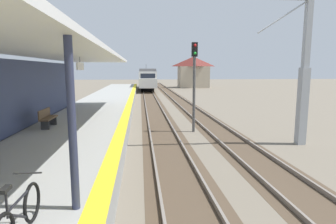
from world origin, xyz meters
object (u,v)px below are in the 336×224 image
at_px(bicycle_beside_commuter, 19,216).
at_px(catenary_pylon_far_side, 299,71).
at_px(platform_bench, 47,117).
at_px(distant_trackside_house, 193,71).
at_px(rail_signal_post, 194,78).
at_px(approaching_train, 147,78).

height_order(bicycle_beside_commuter, catenary_pylon_far_side, catenary_pylon_far_side).
xyz_separation_m(platform_bench, distant_trackside_house, (15.60, 44.83, 1.96)).
height_order(catenary_pylon_far_side, distant_trackside_house, catenary_pylon_far_side).
bearing_deg(rail_signal_post, platform_bench, -163.27).
bearing_deg(rail_signal_post, bicycle_beside_commuter, -113.58).
height_order(approaching_train, platform_bench, approaching_train).
bearing_deg(platform_bench, rail_signal_post, 16.73).
distance_m(approaching_train, rail_signal_post, 37.55).
xyz_separation_m(rail_signal_post, catenary_pylon_far_side, (4.41, -3.31, 0.41)).
distance_m(approaching_train, distant_trackside_house, 11.14).
height_order(approaching_train, distant_trackside_house, distant_trackside_house).
xyz_separation_m(approaching_train, bicycle_beside_commuter, (-3.23, -49.21, -0.88)).
bearing_deg(bicycle_beside_commuter, platform_bench, 104.85).
bearing_deg(catenary_pylon_far_side, rail_signal_post, 143.10).
height_order(bicycle_beside_commuter, rail_signal_post, rail_signal_post).
bearing_deg(distant_trackside_house, catenary_pylon_far_side, -94.45).
bearing_deg(approaching_train, catenary_pylon_far_side, -81.23).
bearing_deg(approaching_train, rail_signal_post, -87.13).
bearing_deg(platform_bench, approaching_train, 81.80).
xyz_separation_m(bicycle_beside_commuter, distant_trackside_house, (13.10, 54.25, 2.04)).
bearing_deg(approaching_train, platform_bench, -98.20).
relative_size(bicycle_beside_commuter, platform_bench, 1.14).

